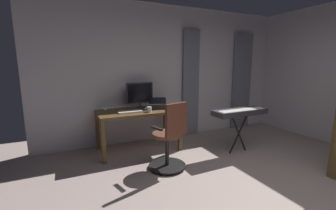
{
  "coord_description": "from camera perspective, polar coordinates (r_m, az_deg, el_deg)",
  "views": [
    {
      "loc": [
        2.07,
        1.39,
        1.56
      ],
      "look_at": [
        0.59,
        -1.82,
        0.91
      ],
      "focal_mm": 24.04,
      "sensor_mm": 36.0,
      "label": 1
    }
  ],
  "objects": [
    {
      "name": "mug_coffee",
      "position": [
        3.88,
        -4.84,
        -1.12
      ],
      "size": [
        0.12,
        0.08,
        0.09
      ],
      "color": "white",
      "rests_on": "desk"
    },
    {
      "name": "computer_monitor",
      "position": [
        4.3,
        -7.17,
        2.87
      ],
      "size": [
        0.52,
        0.18,
        0.48
      ],
      "color": "#333338",
      "rests_on": "desk"
    },
    {
      "name": "laptop",
      "position": [
        4.22,
        -2.71,
        -0.03
      ],
      "size": [
        0.43,
        0.45,
        0.18
      ],
      "rotation": [
        0.0,
        0.0,
        -0.39
      ],
      "color": "black",
      "rests_on": "desk"
    },
    {
      "name": "back_room_partition",
      "position": [
        4.81,
        0.73,
        8.01
      ],
      "size": [
        5.43,
        0.1,
        2.72
      ],
      "primitive_type": "cube",
      "color": "silver",
      "rests_on": "ground"
    },
    {
      "name": "office_chair",
      "position": [
        3.33,
        0.49,
        -8.57
      ],
      "size": [
        0.56,
        0.56,
        1.03
      ],
      "rotation": [
        0.0,
        0.0,
        3.41
      ],
      "color": "black",
      "rests_on": "ground"
    },
    {
      "name": "computer_mouse",
      "position": [
        4.15,
        -15.62,
        -1.12
      ],
      "size": [
        0.06,
        0.1,
        0.04
      ],
      "primitive_type": "ellipsoid",
      "color": "white",
      "rests_on": "desk"
    },
    {
      "name": "curtain_right_panel",
      "position": [
        4.92,
        5.76,
        5.39
      ],
      "size": [
        0.38,
        0.06,
        2.27
      ],
      "primitive_type": "cube",
      "color": "slate",
      "rests_on": "ground"
    },
    {
      "name": "curtain_left_panel",
      "position": [
        5.78,
        18.16,
        5.67
      ],
      "size": [
        0.52,
        0.06,
        2.27
      ],
      "primitive_type": "cube",
      "color": "slate",
      "rests_on": "ground"
    },
    {
      "name": "computer_keyboard",
      "position": [
        3.89,
        -9.59,
        -1.72
      ],
      "size": [
        0.42,
        0.14,
        0.02
      ],
      "primitive_type": "cube",
      "color": "white",
      "rests_on": "desk"
    },
    {
      "name": "piano_keyboard",
      "position": [
        4.11,
        17.8,
        -1.91
      ],
      "size": [
        1.01,
        0.33,
        0.79
      ],
      "rotation": [
        0.0,
        0.0,
        0.01
      ],
      "color": "black",
      "rests_on": "ground"
    },
    {
      "name": "desk",
      "position": [
        4.08,
        -7.55,
        -2.56
      ],
      "size": [
        1.44,
        0.76,
        0.74
      ],
      "color": "brown",
      "rests_on": "ground"
    }
  ]
}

